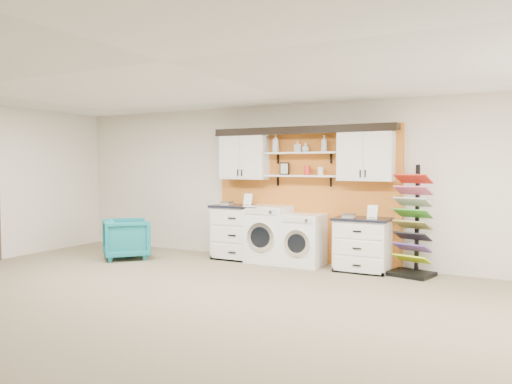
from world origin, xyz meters
The scene contains 22 objects.
floor centered at (0.00, 0.00, 0.00)m, with size 10.00×10.00×0.00m, color #86745A.
ceiling centered at (0.00, 0.00, 2.80)m, with size 10.00×10.00×0.00m, color white.
wall_back centered at (0.00, 4.00, 1.40)m, with size 10.00×10.00×0.00m, color beige.
accent_panel centered at (0.00, 3.96, 1.20)m, with size 3.40×0.07×2.40m, color #C86D22.
upper_cabinet_left centered at (-1.13, 3.79, 1.88)m, with size 0.90×0.35×0.84m.
upper_cabinet_right centered at (1.13, 3.79, 1.88)m, with size 0.90×0.35×0.84m.
shelf_lower centered at (0.00, 3.80, 1.53)m, with size 1.32×0.28×0.03m, color silver.
shelf_upper centered at (0.00, 3.80, 1.93)m, with size 1.32×0.28×0.03m, color silver.
crown_molding centered at (0.00, 3.81, 2.33)m, with size 3.30×0.41×0.13m.
picture_frame centered at (-0.35, 3.85, 1.66)m, with size 0.18×0.02×0.22m.
canister_red centered at (0.10, 3.80, 1.62)m, with size 0.11×0.11×0.16m, color red.
canister_cream centered at (0.35, 3.80, 1.61)m, with size 0.10×0.10×0.14m, color silver.
base_cabinet_left centered at (-1.13, 3.64, 0.49)m, with size 1.01×0.66×0.99m.
base_cabinet_right centered at (1.13, 3.64, 0.44)m, with size 0.89×0.66×0.87m.
washer centered at (-0.55, 3.64, 0.50)m, with size 0.72×0.71×1.00m.
dryer centered at (0.12, 3.64, 0.44)m, with size 0.63×0.71×0.88m.
sample_rack centered at (1.91, 3.68, 0.54)m, with size 0.74×0.66×1.73m.
armchair centered at (-3.03, 2.73, 0.37)m, with size 0.78×0.81×0.73m, color #11717C.
soap_bottle_a centered at (-0.50, 3.80, 2.11)m, with size 0.12×0.12×0.32m, color silver.
soap_bottle_b centered at (-0.08, 3.80, 2.04)m, with size 0.09×0.09×0.20m, color silver.
soap_bottle_c centered at (0.07, 3.80, 2.02)m, with size 0.12×0.12×0.16m, color silver.
soap_bottle_d centered at (0.41, 3.80, 2.08)m, with size 0.11×0.11×0.28m, color silver.
Camera 1 is at (3.31, -4.25, 1.70)m, focal length 35.00 mm.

